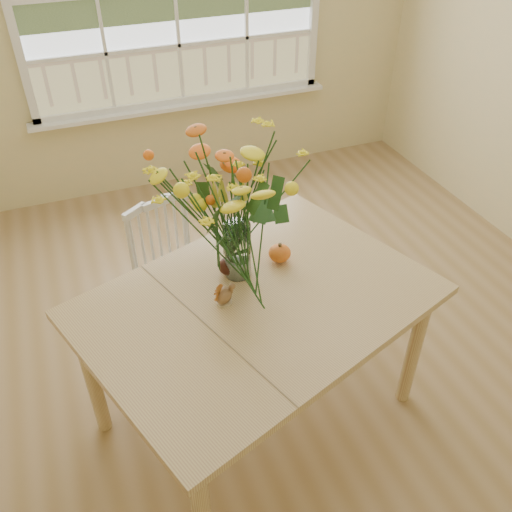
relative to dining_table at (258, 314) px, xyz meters
name	(u,v)px	position (x,y,z in m)	size (l,w,h in m)	color
floor	(294,353)	(0.35, 0.30, -0.71)	(4.00, 4.50, 0.01)	#9C7B4B
wall_back	(175,16)	(0.35, 2.55, 0.65)	(4.00, 0.02, 2.70)	beige
dining_table	(258,314)	(0.00, 0.00, 0.00)	(1.75, 1.49, 0.79)	tan
windsor_chair	(170,266)	(-0.23, 0.76, -0.22)	(0.49, 0.48, 0.85)	white
flower_vase	(236,198)	(-0.02, 0.19, 0.50)	(0.57, 0.57, 0.68)	white
pumpkin	(280,254)	(0.20, 0.21, 0.13)	(0.11, 0.11, 0.08)	#EB571B
turkey_figurine	(224,296)	(-0.15, 0.02, 0.14)	(0.11, 0.11, 0.11)	#CCB78C
dark_gourd	(228,267)	(-0.06, 0.21, 0.13)	(0.13, 0.11, 0.08)	#38160F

